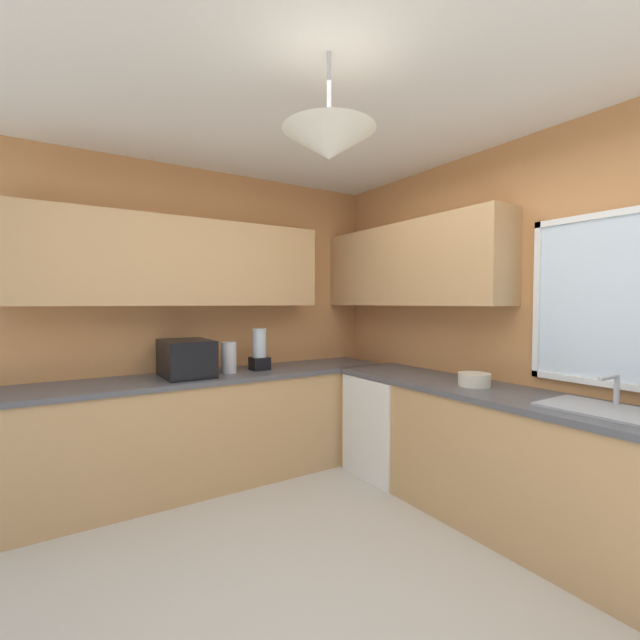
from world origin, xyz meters
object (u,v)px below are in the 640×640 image
at_px(kettle, 229,358).
at_px(blender_appliance, 259,351).
at_px(microwave, 186,358).
at_px(sink_assembly, 603,409).
at_px(dishwasher, 391,424).
at_px(bowl, 474,380).

bearing_deg(kettle, blender_appliance, 94.00).
bearing_deg(microwave, sink_assembly, 34.83).
height_order(dishwasher, bowl, bowl).
height_order(dishwasher, sink_assembly, sink_assembly).
bearing_deg(blender_appliance, dishwasher, 54.73).
relative_size(sink_assembly, bowl, 2.61).
bearing_deg(bowl, blender_appliance, -146.94).
xyz_separation_m(bowl, blender_appliance, (-1.48, -0.96, 0.12)).
relative_size(dishwasher, microwave, 1.76).
bearing_deg(dishwasher, microwave, -112.89).
height_order(microwave, sink_assembly, microwave).
relative_size(dishwasher, kettle, 3.28).
relative_size(microwave, bowl, 2.18).
xyz_separation_m(microwave, sink_assembly, (2.30, 1.60, -0.13)).
xyz_separation_m(dishwasher, microwave, (-0.66, -1.56, 0.61)).
bearing_deg(dishwasher, blender_appliance, -125.27).
height_order(microwave, bowl, microwave).
distance_m(sink_assembly, bowl, 0.82).
relative_size(dishwasher, sink_assembly, 1.47).
relative_size(dishwasher, blender_appliance, 2.35).
bearing_deg(kettle, sink_assembly, 28.85).
relative_size(microwave, kettle, 1.86).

